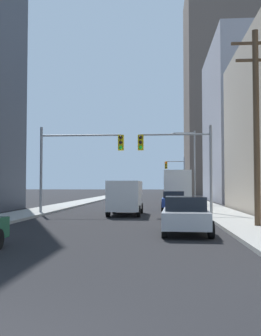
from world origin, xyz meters
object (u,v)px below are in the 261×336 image
traffic_signal_far_right (176,171)px  sedan_blue (173,201)px  traffic_signal_near_right (178,154)px  cargo_van_white (126,196)px  sedan_silver (185,215)px  city_bus (177,186)px  traffic_signal_near_left (78,154)px

traffic_signal_far_right → sedan_blue: bearing=-92.7°
sedan_blue → traffic_signal_near_right: bearing=-87.9°
cargo_van_white → sedan_silver: cargo_van_white is taller
sedan_silver → sedan_blue: (0.01, 15.27, 0.00)m
cargo_van_white → traffic_signal_near_right: (3.53, 0.23, 2.81)m
city_bus → sedan_blue: city_bus is taller
sedan_blue → traffic_signal_near_right: 5.99m
traffic_signal_near_right → city_bus: bearing=87.9°
traffic_signal_near_left → traffic_signal_near_right: bearing=-0.0°
sedan_silver → traffic_signal_near_left: 12.71m
sedan_silver → sedan_blue: same height
traffic_signal_near_right → traffic_signal_near_left: bearing=180.0°
sedan_silver → traffic_signal_near_left: traffic_signal_near_left is taller
city_bus → traffic_signal_far_right: traffic_signal_far_right is taller
traffic_signal_near_right → traffic_signal_far_right: (0.98, 29.62, -0.10)m
city_bus → sedan_silver: 25.41m
traffic_signal_near_left → traffic_signal_near_right: (6.84, -0.00, -0.04)m
cargo_van_white → sedan_silver: bearing=-71.6°
cargo_van_white → traffic_signal_near_left: (-3.31, 0.23, 2.85)m
city_bus → sedan_blue: bearing=-94.1°
cargo_van_white → traffic_signal_near_right: 4.51m
city_bus → traffic_signal_near_right: bearing=-92.1°
sedan_silver → traffic_signal_near_left: (-6.65, 10.29, 3.36)m
traffic_signal_near_right → traffic_signal_far_right: size_ratio=1.00×
traffic_signal_near_right → traffic_signal_far_right: bearing=88.1°
sedan_silver → sedan_blue: 15.27m
city_bus → sedan_blue: size_ratio=2.74×
sedan_blue → traffic_signal_far_right: traffic_signal_far_right is taller
sedan_silver → cargo_van_white: bearing=108.4°
cargo_van_white → sedan_silver: (3.34, -10.06, -0.52)m
cargo_van_white → traffic_signal_near_left: bearing=176.0°
cargo_van_white → traffic_signal_near_right: bearing=3.7°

